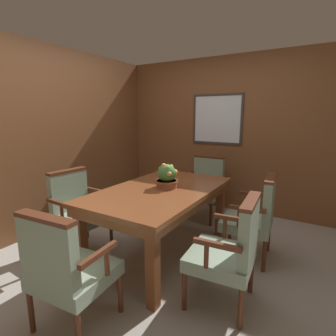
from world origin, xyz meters
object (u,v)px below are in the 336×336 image
object	(u,v)px
dining_table	(161,197)
chair_right_far	(254,215)
potted_plant	(167,177)
chair_right_near	(230,248)
chair_head_near	(66,267)
chair_left_near	(77,208)
chair_head_far	(205,185)

from	to	relation	value
dining_table	chair_right_far	size ratio (longest dim) A/B	1.89
dining_table	potted_plant	distance (m)	0.23
dining_table	chair_right_near	xyz separation A→B (m)	(0.92, -0.41, -0.17)
chair_right_near	potted_plant	size ratio (longest dim) A/B	3.39
chair_head_near	chair_right_near	world-z (taller)	same
chair_right_near	potted_plant	distance (m)	1.07
dining_table	chair_right_near	bearing A→B (deg)	-24.18
dining_table	chair_head_near	distance (m)	1.28
chair_left_near	chair_head_far	bearing A→B (deg)	-23.92
chair_right_near	potted_plant	world-z (taller)	potted_plant
chair_right_near	chair_head_far	bearing A→B (deg)	-155.64
dining_table	chair_left_near	distance (m)	0.99
chair_right_far	chair_head_near	bearing A→B (deg)	-33.27
potted_plant	chair_head_far	bearing A→B (deg)	92.53
chair_head_near	chair_left_near	bearing A→B (deg)	-48.24
dining_table	chair_right_far	world-z (taller)	chair_right_far
chair_right_near	chair_right_far	bearing A→B (deg)	175.62
chair_right_near	dining_table	bearing A→B (deg)	-118.79
chair_left_near	chair_right_near	xyz separation A→B (m)	(1.81, -0.00, 0.00)
chair_head_near	chair_right_near	xyz separation A→B (m)	(0.91, 0.85, 0.00)
chair_right_near	chair_head_near	bearing A→B (deg)	-51.44
dining_table	potted_plant	bearing A→B (deg)	58.76
chair_head_far	chair_right_far	distance (m)	1.27
chair_head_far	chair_right_far	bearing A→B (deg)	-42.13
chair_head_near	potted_plant	distance (m)	1.38
chair_right_far	chair_left_near	bearing A→B (deg)	-70.35
chair_right_near	chair_right_far	distance (m)	0.84
dining_table	chair_left_near	world-z (taller)	chair_left_near
chair_left_near	chair_head_far	distance (m)	1.90
chair_head_far	chair_right_near	distance (m)	1.93
chair_head_far	chair_right_near	xyz separation A→B (m)	(0.94, -1.69, 0.00)
chair_left_near	potted_plant	world-z (taller)	potted_plant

